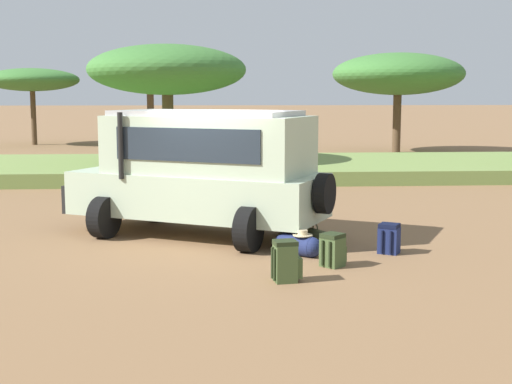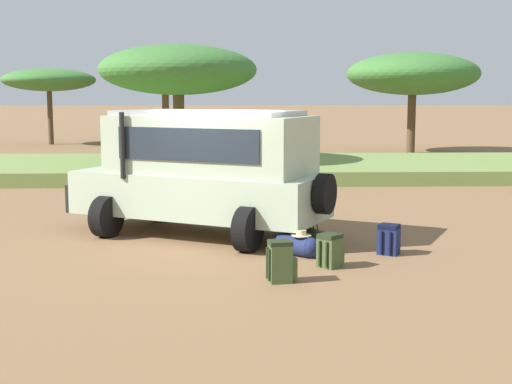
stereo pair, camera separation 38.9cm
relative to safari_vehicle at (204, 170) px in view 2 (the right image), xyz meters
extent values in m
plane|color=olive|center=(0.25, -0.51, -1.29)|extent=(320.00, 320.00, 0.00)
cube|color=olive|center=(0.25, 10.66, -1.07)|extent=(120.00, 7.00, 0.44)
cube|color=#B2C6A8|center=(-0.10, 0.05, -0.47)|extent=(5.23, 3.93, 0.84)
cube|color=#B2C6A8|center=(0.13, -0.06, 0.50)|extent=(4.22, 3.34, 1.10)
cube|color=#232D38|center=(-1.23, 0.63, 0.45)|extent=(0.77, 1.41, 0.77)
cube|color=#232D38|center=(-0.29, -0.87, 0.55)|extent=(2.63, 1.38, 0.60)
cube|color=#232D38|center=(0.54, 0.74, 0.55)|extent=(2.63, 1.38, 0.60)
cube|color=#B7B7B7|center=(0.08, -0.04, 1.10)|extent=(3.83, 3.09, 0.10)
cube|color=black|center=(-2.38, 1.23, -0.64)|extent=(0.88, 1.51, 0.56)
cylinder|color=black|center=(-1.52, -0.31, 0.50)|extent=(0.10, 0.10, 1.25)
cylinder|color=black|center=(-1.89, -0.12, -0.89)|extent=(0.62, 0.84, 0.80)
cylinder|color=black|center=(-1.00, 1.61, -0.89)|extent=(0.62, 0.84, 0.80)
cylinder|color=black|center=(0.81, -1.51, -0.89)|extent=(0.62, 0.84, 0.80)
cylinder|color=black|center=(1.70, 0.22, -0.89)|extent=(0.62, 0.84, 0.80)
cylinder|color=black|center=(2.21, -1.14, -0.32)|extent=(0.53, 0.76, 0.74)
cube|color=#42562D|center=(1.24, -3.55, -1.02)|extent=(0.36, 0.36, 0.55)
cube|color=#42562D|center=(1.43, -3.52, -1.09)|extent=(0.11, 0.24, 0.30)
cube|color=#242F19|center=(1.24, -3.55, -0.71)|extent=(0.37, 0.34, 0.07)
cylinder|color=#242F19|center=(1.05, -3.51, -1.02)|extent=(0.04, 0.04, 0.47)
cylinder|color=#242F19|center=(1.07, -3.64, -1.02)|extent=(0.04, 0.04, 0.47)
cube|color=brown|center=(0.77, -1.04, -1.00)|extent=(0.41, 0.46, 0.59)
cube|color=brown|center=(0.93, -0.97, -1.07)|extent=(0.18, 0.29, 0.32)
cube|color=#3A2A16|center=(0.77, -1.04, -0.68)|extent=(0.41, 0.45, 0.07)
cylinder|color=#3A2A16|center=(0.59, -1.02, -1.00)|extent=(0.04, 0.04, 0.50)
cylinder|color=#3A2A16|center=(0.65, -1.18, -1.00)|extent=(0.04, 0.04, 0.50)
cube|color=#42562D|center=(2.10, -2.67, -1.06)|extent=(0.43, 0.44, 0.48)
cube|color=#42562D|center=(2.23, -2.54, -1.12)|extent=(0.22, 0.23, 0.26)
cube|color=#242F19|center=(2.10, -2.67, -0.79)|extent=(0.43, 0.43, 0.07)
cylinder|color=#242F19|center=(1.92, -2.73, -1.06)|extent=(0.04, 0.04, 0.40)
cylinder|color=#242F19|center=(2.02, -2.84, -1.06)|extent=(0.04, 0.04, 0.40)
cube|color=navy|center=(3.24, -1.80, -1.06)|extent=(0.43, 0.41, 0.46)
cube|color=navy|center=(3.33, -1.64, -1.12)|extent=(0.26, 0.20, 0.25)
cube|color=black|center=(3.24, -1.80, -0.80)|extent=(0.43, 0.42, 0.07)
cylinder|color=black|center=(3.09, -1.90, -1.06)|extent=(0.04, 0.04, 0.39)
cylinder|color=black|center=(3.23, -1.97, -1.06)|extent=(0.04, 0.04, 0.39)
cylinder|color=navy|center=(1.64, -1.84, -1.12)|extent=(0.66, 0.64, 0.35)
sphere|color=navy|center=(1.86, -2.02, -1.12)|extent=(0.34, 0.34, 0.34)
sphere|color=navy|center=(1.42, -1.65, -1.12)|extent=(0.34, 0.34, 0.34)
torus|color=#121834|center=(1.64, -1.84, -0.92)|extent=(0.14, 0.12, 0.16)
cylinder|color=beige|center=(1.71, -1.90, -0.93)|extent=(0.34, 0.34, 0.02)
cylinder|color=beige|center=(1.71, -1.90, -0.88)|extent=(0.17, 0.17, 0.09)
cylinder|color=#4C5133|center=(2.06, -1.04, -1.14)|extent=(0.56, 0.71, 0.30)
sphere|color=#4C5133|center=(2.20, -1.33, -1.14)|extent=(0.29, 0.29, 0.29)
sphere|color=#4C5133|center=(1.92, -0.76, -1.14)|extent=(0.29, 0.29, 0.29)
torus|color=#2D301E|center=(2.06, -1.04, -0.97)|extent=(0.10, 0.16, 0.16)
cylinder|color=brown|center=(-9.35, 25.72, 0.20)|extent=(0.28, 0.28, 2.98)
ellipsoid|color=#3D7533|center=(-9.35, 25.72, 2.21)|extent=(5.02, 4.85, 1.23)
cylinder|color=brown|center=(-2.97, 24.83, 0.41)|extent=(0.37, 0.37, 3.41)
ellipsoid|color=#3D7533|center=(-2.97, 24.83, 2.84)|extent=(6.31, 6.52, 1.71)
cylinder|color=brown|center=(-1.26, 10.92, 0.13)|extent=(0.39, 0.39, 2.84)
ellipsoid|color=#3D7533|center=(-1.26, 10.92, 2.27)|extent=(5.38, 5.76, 1.70)
cylinder|color=brown|center=(8.96, 19.34, 0.13)|extent=(0.38, 0.38, 2.84)
ellipsoid|color=#3D7533|center=(8.96, 19.34, 2.38)|extent=(6.11, 6.04, 1.95)
camera|label=1|loc=(0.13, -13.75, 1.46)|focal=50.00mm
camera|label=2|loc=(0.52, -13.77, 1.46)|focal=50.00mm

